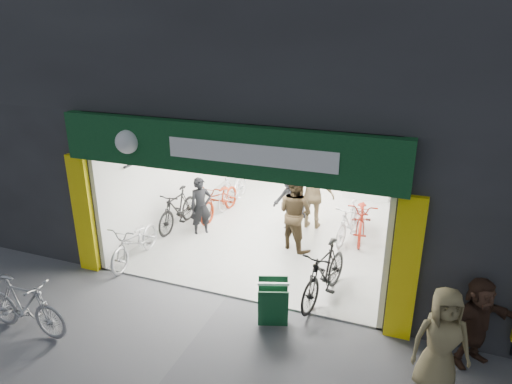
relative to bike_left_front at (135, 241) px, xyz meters
The scene contains 17 objects.
ground 2.62m from the bike_left_front, 13.50° to the right, with size 60.00×60.00×0.00m, color #56565B.
building 6.75m from the bike_left_front, 52.15° to the left, with size 17.00×10.27×8.00m.
bike_left_front is the anchor object (origin of this frame).
bike_left_midfront 1.88m from the bike_left_front, 90.00° to the left, with size 0.51×1.79×1.08m, color black.
bike_left_midback 3.05m from the bike_left_front, 76.73° to the left, with size 0.69×1.98×1.04m, color maroon.
bike_left_back 3.95m from the bike_left_front, 79.80° to the left, with size 0.56×1.98×1.19m, color silver.
bike_right_front 4.30m from the bike_left_front, ahead, with size 0.55×1.93×1.16m, color black.
bike_right_mid 5.51m from the bike_left_front, 33.89° to the left, with size 0.69×1.99×1.05m, color maroon.
bike_right_back 5.11m from the bike_left_front, 32.70° to the left, with size 0.47×1.66×1.00m, color silver.
parked_bike 2.83m from the bike_left_front, 96.08° to the right, with size 0.50×1.77×1.06m, color #A8A7AC.
customer_a 1.94m from the bike_left_front, 67.24° to the left, with size 0.55×0.36×1.52m, color black.
customer_b 3.71m from the bike_left_front, 30.30° to the left, with size 0.90×0.70×1.86m, color #3B2C1A.
customer_c 3.95m from the bike_left_front, 45.27° to the left, with size 1.06×0.61×1.65m, color black.
customer_d 4.56m from the bike_left_front, 43.37° to the left, with size 1.08×0.45×1.85m, color #8C7651.
pedestrian_near 6.61m from the bike_left_front, 15.15° to the right, with size 0.83×0.54×1.70m, color olive.
pedestrian_far 6.95m from the bike_left_front, ahead, with size 1.40×0.45×1.51m, color #3D261B.
sandwich_board 3.80m from the bike_left_front, 16.83° to the right, with size 0.68×0.69×0.82m.
Camera 1 is at (3.29, -7.03, 5.11)m, focal length 32.00 mm.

